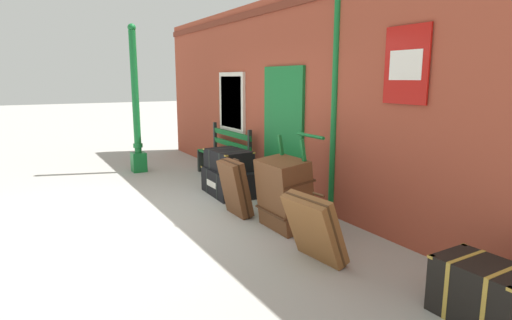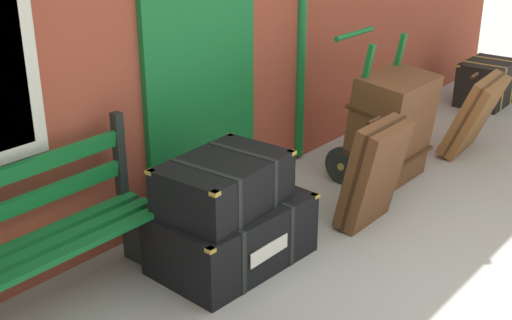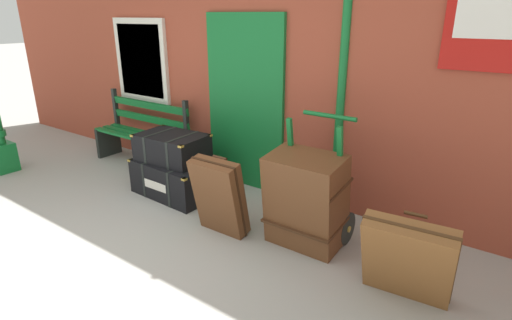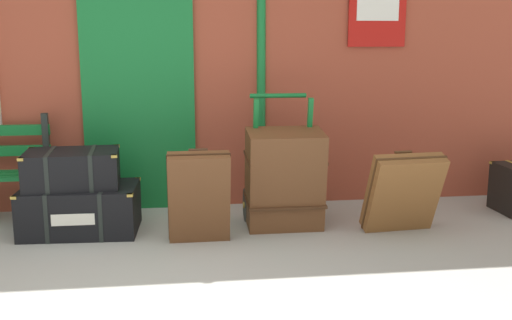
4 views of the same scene
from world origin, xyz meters
The scene contains 11 objects.
ground_plane centered at (0.00, 0.00, 0.00)m, with size 60.00×60.00×0.00m, color #A3A099.
brick_facade centered at (-0.01, 2.60, 1.60)m, with size 10.40×0.35×3.20m.
lamp_post centered at (-3.00, 0.83, 1.13)m, with size 0.28×0.28×2.97m.
platform_bench centered at (-1.63, 2.16, 0.44)m, with size 1.60×0.43×1.01m.
steamer_trunk_base centered at (-0.48, 1.70, 0.21)m, with size 1.04×0.70×0.43m.
steamer_trunk_middle centered at (-0.54, 1.72, 0.58)m, with size 0.84×0.59×0.33m.
porters_trolley centered at (1.35, 1.76, 0.27)m, with size 0.71×0.57×1.20m.
large_brown_trunk centered at (1.35, 1.59, 0.46)m, with size 0.70×0.53×0.92m.
suitcase_beige centered at (0.56, 1.28, 0.40)m, with size 0.53×0.34×0.81m.
suitcase_slate centered at (2.37, 1.30, 0.37)m, with size 0.68×0.48×0.74m.
corner_trunk centered at (3.91, 1.79, 0.24)m, with size 0.70×0.51×0.49m.
Camera 1 is at (5.73, -1.30, 1.91)m, focal length 29.77 mm.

